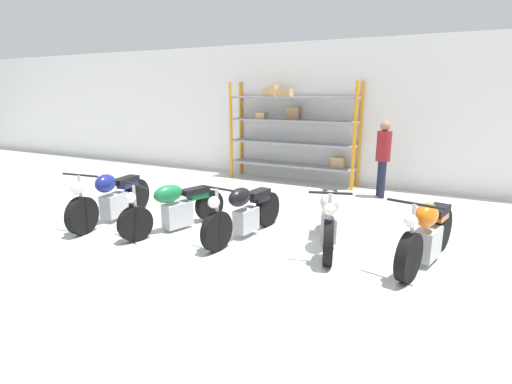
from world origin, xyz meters
TOP-DOWN VIEW (x-y plane):
  - ground_plane at (0.00, 0.00)m, footprint 30.00×30.00m
  - back_wall at (0.00, 4.75)m, footprint 30.00×0.08m
  - shelving_rack at (-0.98, 4.39)m, footprint 3.49×0.63m
  - motorcycle_blue at (-2.64, -0.32)m, footprint 0.72×2.14m
  - motorcycle_green at (-1.29, -0.17)m, footprint 0.95×2.05m
  - motorcycle_black at (-0.04, 0.06)m, footprint 0.56×2.04m
  - motorcycle_silver at (1.31, 0.31)m, footprint 0.82×1.97m
  - motorcycle_orange at (2.72, 0.28)m, footprint 0.78×1.99m
  - person_browsing at (1.48, 3.76)m, footprint 0.43×0.43m

SIDE VIEW (x-z plane):
  - ground_plane at x=0.00m, z-range 0.00..0.00m
  - motorcycle_green at x=-1.29m, z-range -0.07..0.87m
  - motorcycle_black at x=-0.04m, z-range -0.06..0.92m
  - motorcycle_orange at x=2.72m, z-range -0.08..0.95m
  - motorcycle_blue at x=-2.64m, z-range -0.07..0.96m
  - motorcycle_silver at x=1.31m, z-range -0.06..0.97m
  - person_browsing at x=1.48m, z-range 0.16..1.89m
  - shelving_rack at x=-0.98m, z-range 0.11..2.71m
  - back_wall at x=0.00m, z-range 0.00..3.60m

